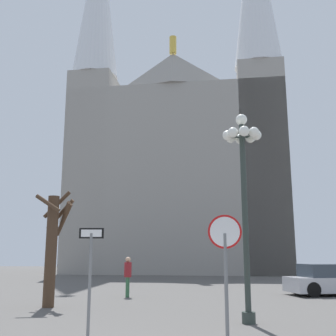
% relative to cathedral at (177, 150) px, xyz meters
% --- Properties ---
extents(cathedral, '(22.17, 12.75, 39.74)m').
position_rel_cathedral_xyz_m(cathedral, '(0.00, 0.00, 0.00)').
color(cathedral, gray).
rests_on(cathedral, ground).
extents(stop_sign, '(0.74, 0.10, 2.65)m').
position_rel_cathedral_xyz_m(stop_sign, '(1.32, -32.53, -10.48)').
color(stop_sign, slate).
rests_on(stop_sign, ground).
extents(one_way_arrow_sign, '(0.56, 0.07, 2.38)m').
position_rel_cathedral_xyz_m(one_way_arrow_sign, '(-1.68, -32.26, -10.86)').
color(one_way_arrow_sign, slate).
rests_on(one_way_arrow_sign, ground).
extents(street_lamp, '(1.12, 1.12, 5.81)m').
position_rel_cathedral_xyz_m(street_lamp, '(2.14, -30.11, -8.37)').
color(street_lamp, '#2D3833').
rests_on(street_lamp, ground).
extents(bare_tree, '(1.28, 1.30, 4.14)m').
position_rel_cathedral_xyz_m(bare_tree, '(-4.25, -26.77, -10.15)').
color(bare_tree, '#473323').
rests_on(bare_tree, ground).
extents(parked_car_near_silver, '(4.27, 2.48, 1.38)m').
position_rel_cathedral_xyz_m(parked_car_near_silver, '(7.11, -22.08, -11.68)').
color(parked_car_near_silver, '#B7B7BC').
rests_on(parked_car_near_silver, ground).
extents(pedestrian_walking, '(0.32, 0.32, 1.69)m').
position_rel_cathedral_xyz_m(pedestrian_walking, '(-1.97, -23.24, -11.30)').
color(pedestrian_walking, '#33663F').
rests_on(pedestrian_walking, ground).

